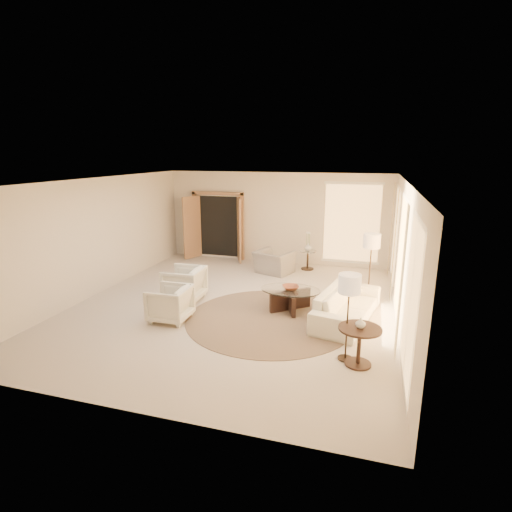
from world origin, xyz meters
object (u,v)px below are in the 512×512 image
(armchair_left, at_px, (184,282))
(end_table, at_px, (359,340))
(accent_chair, at_px, (274,258))
(sofa, at_px, (347,305))
(side_table, at_px, (308,258))
(bowl, at_px, (291,288))
(end_vase, at_px, (361,323))
(coffee_table, at_px, (290,297))
(floor_lamp_near, at_px, (372,244))
(floor_lamp_far, at_px, (349,288))
(side_vase, at_px, (308,247))
(armchair_right, at_px, (170,302))

(armchair_left, distance_m, end_table, 4.49)
(accent_chair, bearing_deg, end_table, 138.74)
(sofa, bearing_deg, end_table, -158.37)
(side_table, bearing_deg, end_table, -72.21)
(bowl, bearing_deg, side_table, 92.63)
(end_vase, bearing_deg, coffee_table, 127.66)
(sofa, bearing_deg, armchair_left, 100.12)
(sofa, height_order, floor_lamp_near, floor_lamp_near)
(floor_lamp_near, bearing_deg, end_vase, -91.67)
(armchair_left, xyz_separation_m, floor_lamp_far, (3.85, -1.80, 0.83))
(coffee_table, xyz_separation_m, side_vase, (-0.15, 3.28, 0.38))
(accent_chair, bearing_deg, end_vase, 138.74)
(coffee_table, bearing_deg, armchair_left, -178.26)
(sofa, xyz_separation_m, coffee_table, (-1.23, 0.19, -0.03))
(bowl, bearing_deg, side_vase, 92.63)
(armchair_left, distance_m, floor_lamp_near, 4.42)
(sofa, xyz_separation_m, floor_lamp_far, (0.10, -1.68, 0.93))
(floor_lamp_near, bearing_deg, coffee_table, -145.67)
(coffee_table, bearing_deg, floor_lamp_near, 34.33)
(armchair_right, distance_m, floor_lamp_far, 3.76)
(bowl, relative_size, side_vase, 1.57)
(floor_lamp_near, height_order, end_vase, floor_lamp_near)
(end_vase, bearing_deg, floor_lamp_near, 88.33)
(side_table, relative_size, floor_lamp_near, 0.36)
(side_vase, bearing_deg, armchair_right, -115.19)
(end_vase, bearing_deg, floor_lamp_far, 149.68)
(sofa, distance_m, side_table, 3.74)
(sofa, distance_m, end_vase, 1.88)
(coffee_table, xyz_separation_m, side_table, (-0.15, 3.28, 0.04))
(side_table, bearing_deg, armchair_left, -125.21)
(armchair_right, bearing_deg, sofa, 105.25)
(armchair_left, xyz_separation_m, accent_chair, (1.49, 2.70, -0.00))
(bowl, distance_m, side_vase, 3.28)
(floor_lamp_near, bearing_deg, armchair_right, -149.00)
(coffee_table, relative_size, side_vase, 7.03)
(coffee_table, bearing_deg, floor_lamp_far, -54.65)
(armchair_right, height_order, accent_chair, accent_chair)
(accent_chair, bearing_deg, side_vase, -123.65)
(armchair_right, height_order, coffee_table, armchair_right)
(sofa, height_order, side_vase, side_vase)
(armchair_left, distance_m, bowl, 2.52)
(floor_lamp_near, relative_size, floor_lamp_far, 1.07)
(coffee_table, distance_m, floor_lamp_far, 2.49)
(armchair_right, distance_m, end_vase, 3.91)
(side_table, height_order, bowl, side_table)
(armchair_right, relative_size, side_vase, 3.53)
(floor_lamp_far, distance_m, bowl, 2.42)
(accent_chair, bearing_deg, floor_lamp_far, 137.32)
(end_vase, height_order, side_vase, end_vase)
(side_table, relative_size, bowl, 1.60)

